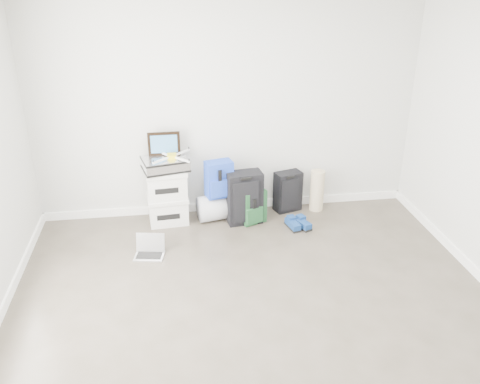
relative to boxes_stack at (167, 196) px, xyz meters
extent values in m
plane|color=#3A352A|center=(0.75, -2.27, -0.34)|extent=(5.00, 5.00, 0.00)
cube|color=beige|center=(0.75, 0.23, 1.01)|extent=(4.50, 0.02, 2.70)
cube|color=white|center=(0.75, 0.22, -0.29)|extent=(4.50, 0.02, 0.10)
cube|color=silver|center=(0.00, 0.00, -0.19)|extent=(0.47, 0.39, 0.29)
cube|color=silver|center=(0.00, 0.00, -0.02)|extent=(0.50, 0.41, 0.04)
cube|color=silver|center=(0.00, 0.00, 0.14)|extent=(0.47, 0.39, 0.29)
cube|color=silver|center=(0.00, 0.00, 0.31)|extent=(0.50, 0.41, 0.04)
cube|color=#B2B2B7|center=(0.00, 0.00, 0.40)|extent=(0.56, 0.46, 0.14)
cube|color=black|center=(0.00, 0.10, 0.61)|extent=(0.37, 0.02, 0.28)
cube|color=teal|center=(0.00, 0.09, 0.61)|extent=(0.30, 0.01, 0.21)
cube|color=yellow|center=(0.08, -0.02, 0.50)|extent=(0.11, 0.11, 0.05)
cube|color=white|center=(0.19, 0.08, 0.50)|extent=(0.22, 0.21, 0.02)
cube|color=white|center=(-0.02, 0.09, 0.50)|extent=(0.21, 0.22, 0.02)
cube|color=white|center=(-0.03, -0.12, 0.50)|extent=(0.22, 0.21, 0.02)
cube|color=white|center=(0.18, -0.13, 0.50)|extent=(0.21, 0.22, 0.02)
cylinder|color=gray|center=(0.61, -0.02, -0.18)|extent=(0.56, 0.40, 0.31)
cube|color=#1A36AE|center=(0.61, -0.04, 0.19)|extent=(0.34, 0.25, 0.43)
cube|color=#1A36AE|center=(0.61, -0.14, 0.12)|extent=(0.24, 0.11, 0.21)
cube|color=black|center=(0.90, -0.14, -0.02)|extent=(0.43, 0.28, 0.63)
cube|color=black|center=(0.90, -0.27, -0.02)|extent=(0.31, 0.07, 0.51)
cube|color=black|center=(0.90, -0.26, 0.28)|extent=(0.12, 0.04, 0.03)
cube|color=#153A22|center=(1.00, -0.16, -0.13)|extent=(0.34, 0.27, 0.41)
cube|color=#153A22|center=(1.00, -0.26, -0.20)|extent=(0.22, 0.14, 0.20)
cube|color=black|center=(1.48, 0.09, -0.08)|extent=(0.36, 0.27, 0.50)
cube|color=black|center=(1.48, -0.01, -0.08)|extent=(0.24, 0.10, 0.40)
cube|color=black|center=(1.48, -0.01, 0.15)|extent=(0.11, 0.05, 0.02)
cube|color=black|center=(1.43, -0.39, -0.32)|extent=(0.16, 0.27, 0.02)
cube|color=navy|center=(1.43, -0.39, -0.28)|extent=(0.15, 0.26, 0.06)
cube|color=black|center=(1.55, -0.39, -0.32)|extent=(0.19, 0.28, 0.02)
cube|color=navy|center=(1.55, -0.39, -0.28)|extent=(0.18, 0.27, 0.06)
cylinder|color=tan|center=(1.84, 0.05, -0.08)|extent=(0.17, 0.17, 0.52)
cube|color=silver|center=(-0.22, -0.78, -0.33)|extent=(0.34, 0.26, 0.01)
cube|color=black|center=(-0.22, -0.78, -0.32)|extent=(0.28, 0.19, 0.00)
cube|color=black|center=(-0.20, -0.68, -0.22)|extent=(0.30, 0.07, 0.20)
camera|label=1|loc=(0.07, -5.47, 2.54)|focal=38.00mm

